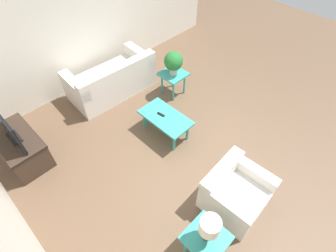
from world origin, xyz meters
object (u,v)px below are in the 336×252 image
Objects in this scene: side_table_plant at (173,77)px; sofa at (112,81)px; side_table_lamp at (206,240)px; table_lamp at (210,227)px; armchair at (235,192)px; potted_plant at (174,62)px; coffee_table at (165,119)px; television at (6,127)px; tv_stand_chest at (21,147)px.

sofa is at bearing 43.00° from side_table_plant.
table_lamp reaches higher than side_table_lamp.
table_lamp is (-2.69, 2.18, 0.41)m from side_table_plant.
armchair is at bearing 87.83° from sofa.
potted_plant is 3.47m from table_lamp.
side_table_lamp is (-2.69, 2.18, 0.00)m from side_table_plant.
table_lamp is (-1.95, 1.20, 0.47)m from coffee_table.
television is at bearing 16.98° from side_table_lamp.
side_table_plant is 3.49m from table_lamp.
side_table_plant is (-0.99, -0.93, 0.14)m from sofa.
television is (-0.00, 0.00, 0.55)m from tv_stand_chest.
tv_stand_chest is (0.64, 3.20, -0.16)m from side_table_plant.
armchair is 3.72m from tv_stand_chest.
television reaches higher than side_table_plant.
side_table_lamp is 3.51m from television.
side_table_lamp is at bearing 148.35° from coffee_table.
television is at bearing 16.98° from table_lamp.
armchair is 2.89m from potted_plant.
sofa is at bearing -18.81° from table_lamp.
table_lamp is (-3.34, -1.01, 0.58)m from tv_stand_chest.
coffee_table is at bearing -31.65° from side_table_lamp.
television reaches higher than table_lamp.
armchair is at bearing 153.52° from potted_plant.
television is (3.18, 1.94, 0.56)m from armchair.
side_table_plant is 1.07× the size of potted_plant.
side_table_lamp is at bearing 140.98° from potted_plant.
television is 2.13× the size of table_lamp.
television is at bearing 58.04° from coffee_table.
potted_plant is (2.69, -2.18, 0.38)m from side_table_lamp.
side_table_lamp is 3.49m from tv_stand_chest.
sofa is 4.01× the size of table_lamp.
tv_stand_chest is 3.31m from potted_plant.
tv_stand_chest reaches higher than side_table_plant.
potted_plant reaches higher than tv_stand_chest.
tv_stand_chest reaches higher than coffee_table.
sofa is 2.03× the size of armchair.
coffee_table is at bearing 91.52° from sofa.
table_lamp reaches higher than side_table_plant.
television is (-0.35, 2.28, 0.53)m from sofa.
tv_stand_chest is (3.34, 1.01, -0.16)m from side_table_lamp.
sofa is 1.71× the size of tv_stand_chest.
side_table_plant is 3.47m from side_table_lamp.
side_table_lamp reaches higher than coffee_table.
potted_plant reaches higher than armchair.
sofa is at bearing 43.00° from potted_plant.
television reaches higher than side_table_lamp.
television is 3.49m from table_lamp.
potted_plant is at bearing -39.02° from side_table_lamp.
tv_stand_chest is 0.55m from television.
coffee_table is at bearing 78.41° from armchair.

